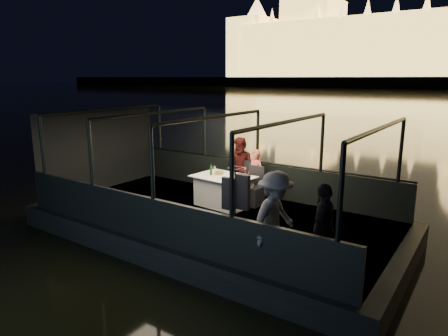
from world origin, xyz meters
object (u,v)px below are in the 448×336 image
Objects in this scene: coat_stand at (235,202)px; passenger_stripe at (275,218)px; person_man_maroon at (241,169)px; chair_port_left at (244,182)px; chair_port_right at (253,188)px; passenger_dark at (324,221)px; wine_bottle at (211,169)px; person_woman_coral at (255,172)px; dining_table_central at (223,191)px.

coat_stand reaches higher than passenger_stripe.
chair_port_left is at bearing -47.48° from person_man_maroon.
chair_port_right is 3.61m from passenger_dark.
chair_port_right is at bearing 30.16° from wine_bottle.
person_man_maroon is (-0.46, 0.04, 0.00)m from person_woman_coral.
chair_port_left is 0.61m from chair_port_right.
chair_port_left is at bearing 118.69° from coat_stand.
person_woman_coral is at bearing -136.94° from passenger_dark.
chair_port_left is 1.09m from wine_bottle.
passenger_stripe reaches higher than chair_port_left.
passenger_stripe reaches higher than person_woman_coral.
coat_stand is 3.14m from person_woman_coral.
passenger_dark is at bearing -26.48° from wine_bottle.
person_woman_coral is (-1.24, 2.89, -0.15)m from coat_stand.
dining_table_central is 0.97× the size of passenger_dark.
person_woman_coral is (0.28, 0.12, 0.30)m from chair_port_left.
coat_stand is 3.39m from person_man_maroon.
person_woman_coral is at bearing 67.53° from dining_table_central.
chair_port_right is 0.61× the size of coat_stand.
chair_port_left is at bearing 43.50° from passenger_stripe.
person_woman_coral is at bearing 113.16° from coat_stand.
chair_port_right is (0.59, 0.45, 0.06)m from dining_table_central.
passenger_dark is (1.69, 0.07, -0.05)m from coat_stand.
coat_stand reaches higher than wine_bottle.
person_woman_coral is 4.60× the size of wine_bottle.
person_woman_coral is at bearing 55.11° from wine_bottle.
wine_bottle reaches higher than dining_table_central.
person_man_maroon is (-0.67, 0.51, 0.30)m from chair_port_right.
passenger_stripe is at bearing -40.66° from dining_table_central.
wine_bottle is at bearing -119.57° from passenger_dark.
wine_bottle reaches higher than chair_port_right.
passenger_dark is (3.31, -1.89, 0.47)m from dining_table_central.
chair_port_left is 3.93m from passenger_stripe.
chair_port_right is 0.73× the size of person_woman_coral.
person_woman_coral is (-0.21, 0.48, 0.30)m from chair_port_right.
dining_table_central is 3.84m from passenger_dark.
chair_port_left is 0.62× the size of coat_stand.
passenger_stripe is 5.75× the size of wine_bottle.
dining_table_central is 5.00× the size of wine_bottle.
passenger_stripe reaches higher than passenger_dark.
passenger_stripe reaches higher than chair_port_right.
dining_table_central is at bearing -92.24° from person_man_maroon.
passenger_stripe is at bearing -36.39° from wine_bottle.
wine_bottle is (-2.90, 2.14, 0.06)m from passenger_stripe.
passenger_stripe reaches higher than person_man_maroon.
chair_port_left is at bearing 82.89° from dining_table_central.
passenger_stripe reaches higher than wine_bottle.
coat_stand reaches higher than chair_port_right.
wine_bottle is at bearing -109.85° from person_man_maroon.
passenger_dark is 4.06m from wine_bottle.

